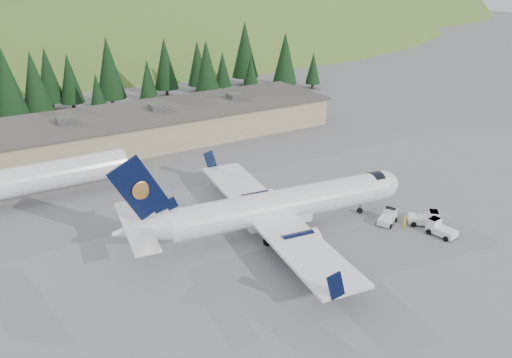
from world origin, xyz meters
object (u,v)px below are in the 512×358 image
object	(u,v)px
airliner	(276,207)
second_airliner	(11,182)
baggage_tug_a	(388,217)
baggage_tug_b	(426,218)
baggage_tug_c	(439,228)
terminal_building	(130,129)
ramp_worker	(404,222)

from	to	relation	value
airliner	second_airliner	bearing A→B (deg)	145.26
baggage_tug_a	baggage_tug_b	bearing A→B (deg)	-64.56
baggage_tug_c	terminal_building	xyz separation A→B (m)	(-19.01, 47.79, 1.88)
airliner	second_airliner	world-z (taller)	second_airliner
baggage_tug_a	ramp_worker	distance (m)	2.06
terminal_building	second_airliner	bearing A→B (deg)	-141.22
second_airliner	baggage_tug_b	distance (m)	49.29
baggage_tug_b	baggage_tug_c	distance (m)	2.44
airliner	baggage_tug_a	xyz separation A→B (m)	(12.19, -4.94, -2.31)
baggage_tug_b	ramp_worker	world-z (taller)	baggage_tug_b
baggage_tug_b	ramp_worker	xyz separation A→B (m)	(-2.81, 0.62, 0.05)
airliner	ramp_worker	xyz separation A→B (m)	(12.72, -6.93, -2.17)
airliner	terminal_building	xyz separation A→B (m)	(-4.03, 37.87, -0.37)
second_airliner	baggage_tug_c	size ratio (longest dim) A/B	8.29
second_airliner	ramp_worker	xyz separation A→B (m)	(36.66, -28.79, -2.50)
second_airliner	baggage_tug_b	bearing A→B (deg)	-36.69
second_airliner	terminal_building	xyz separation A→B (m)	(19.91, 16.00, -0.70)
second_airliner	terminal_building	world-z (taller)	second_airliner
baggage_tug_a	terminal_building	size ratio (longest dim) A/B	0.05
airliner	baggage_tug_c	xyz separation A→B (m)	(14.98, -9.92, -2.25)
baggage_tug_a	baggage_tug_b	world-z (taller)	baggage_tug_b
baggage_tug_a	terminal_building	distance (m)	45.82
baggage_tug_a	terminal_building	xyz separation A→B (m)	(-16.22, 42.80, 1.94)
second_airliner	ramp_worker	world-z (taller)	second_airliner
baggage_tug_c	ramp_worker	bearing A→B (deg)	28.86
terminal_building	ramp_worker	xyz separation A→B (m)	(16.75, -44.79, -1.80)
baggage_tug_a	baggage_tug_b	xyz separation A→B (m)	(3.34, -2.61, 0.09)
baggage_tug_c	baggage_tug_b	bearing A→B (deg)	-21.17
second_airliner	baggage_tug_c	xyz separation A→B (m)	(38.93, -31.79, -2.58)
baggage_tug_a	airliner	bearing A→B (deg)	131.39
baggage_tug_b	ramp_worker	bearing A→B (deg)	-151.36
airliner	ramp_worker	bearing A→B (deg)	-20.91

